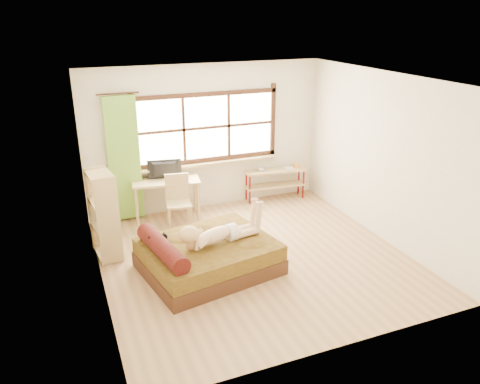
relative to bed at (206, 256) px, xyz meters
name	(u,v)px	position (x,y,z in m)	size (l,w,h in m)	color
floor	(254,257)	(0.81, 0.10, -0.25)	(4.50, 4.50, 0.00)	#9E754C
ceiling	(256,79)	(0.81, 0.10, 2.45)	(4.50, 4.50, 0.00)	white
wall_back	(207,138)	(0.81, 2.35, 1.10)	(4.50, 4.50, 0.00)	silver
wall_front	(343,242)	(0.81, -2.15, 1.10)	(4.50, 4.50, 0.00)	silver
wall_left	(93,197)	(-1.44, 0.10, 1.10)	(4.50, 4.50, 0.00)	silver
wall_right	(383,158)	(3.06, 0.10, 1.10)	(4.50, 4.50, 0.00)	silver
window	(207,130)	(0.81, 2.32, 1.26)	(2.80, 0.16, 1.46)	#FFEDBF
curtain	(124,159)	(-0.74, 2.23, 0.90)	(0.55, 0.10, 2.20)	olive
bed	(206,256)	(0.00, 0.00, 0.00)	(2.04, 1.75, 0.69)	#361A10
woman	(219,225)	(0.19, -0.04, 0.48)	(1.27, 0.36, 0.54)	beige
kitten	(157,241)	(-0.68, 0.11, 0.32)	(0.27, 0.11, 0.22)	black
desk	(166,185)	(-0.07, 2.05, 0.39)	(1.25, 0.73, 0.74)	tan
monitor	(165,170)	(-0.07, 2.10, 0.67)	(0.60, 0.08, 0.35)	black
chair	(178,198)	(0.04, 1.68, 0.27)	(0.48, 0.48, 0.93)	tan
pipe_shelf	(276,177)	(2.17, 2.17, 0.21)	(1.25, 0.44, 0.70)	tan
cup	(262,169)	(1.86, 2.17, 0.41)	(0.11, 0.11, 0.09)	gray
book	(284,168)	(2.36, 2.17, 0.38)	(0.16, 0.22, 0.02)	gray
bookshelf	(104,215)	(-1.27, 0.99, 0.45)	(0.41, 0.63, 1.36)	tan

